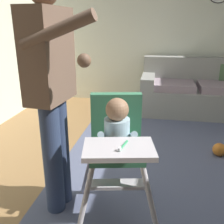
# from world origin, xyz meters

# --- Properties ---
(ground) EXTENTS (6.06, 6.63, 0.10)m
(ground) POSITION_xyz_m (0.00, 0.00, -0.05)
(ground) COLOR olive
(wall_far) EXTENTS (5.26, 0.06, 2.68)m
(wall_far) POSITION_xyz_m (0.00, 2.55, 1.34)
(wall_far) COLOR silver
(wall_far) RESTS_ON ground
(area_rug) EXTENTS (2.35, 2.99, 0.01)m
(area_rug) POSITION_xyz_m (0.21, 0.07, 0.00)
(area_rug) COLOR slate
(area_rug) RESTS_ON ground
(couch) EXTENTS (1.71, 0.86, 0.86)m
(couch) POSITION_xyz_m (0.58, 2.03, 0.33)
(couch) COLOR gray
(couch) RESTS_ON ground
(high_chair) EXTENTS (0.71, 0.81, 0.93)m
(high_chair) POSITION_xyz_m (-0.29, -0.60, 0.64)
(high_chair) COLOR silver
(high_chair) RESTS_ON ground
(adult_standing) EXTENTS (0.51, 0.53, 1.66)m
(adult_standing) POSITION_xyz_m (-0.75, -0.55, 0.94)
(adult_standing) COLOR navy
(adult_standing) RESTS_ON ground
(toy_ball_second) EXTENTS (0.15, 0.15, 0.15)m
(toy_ball_second) POSITION_xyz_m (0.67, 0.51, 0.07)
(toy_ball_second) COLOR orange
(toy_ball_second) RESTS_ON ground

